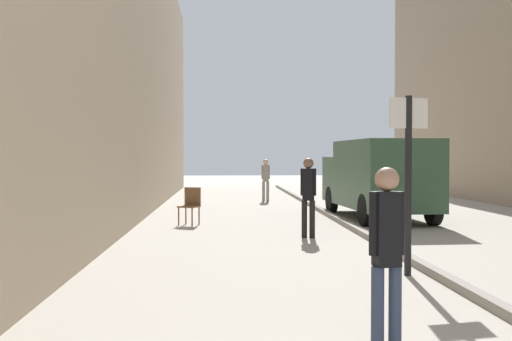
% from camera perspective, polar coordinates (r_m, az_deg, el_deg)
% --- Properties ---
extents(ground_plane, '(80.00, 80.00, 0.00)m').
position_cam_1_polar(ground_plane, '(14.14, 2.83, -5.67)').
color(ground_plane, '#A8A093').
extents(building_facade_left, '(3.08, 40.00, 9.19)m').
position_cam_1_polar(building_facade_left, '(14.71, -17.99, 12.52)').
color(building_facade_left, gray).
rests_on(building_facade_left, ground_plane).
extents(kerb_strip, '(0.16, 40.00, 0.12)m').
position_cam_1_polar(kerb_strip, '(14.38, 9.13, -5.33)').
color(kerb_strip, gray).
rests_on(kerb_strip, ground_plane).
extents(pedestrian_main_foreground, '(0.32, 0.25, 1.69)m').
position_cam_1_polar(pedestrian_main_foreground, '(12.97, 4.89, -1.98)').
color(pedestrian_main_foreground, black).
rests_on(pedestrian_main_foreground, ground_plane).
extents(pedestrian_mid_block, '(0.32, 0.21, 1.60)m').
position_cam_1_polar(pedestrian_mid_block, '(23.34, 0.90, -0.61)').
color(pedestrian_mid_block, gray).
rests_on(pedestrian_mid_block, ground_plane).
extents(pedestrian_far_crossing, '(0.32, 0.21, 1.64)m').
position_cam_1_polar(pedestrian_far_crossing, '(5.52, 12.05, -6.89)').
color(pedestrian_far_crossing, '#2D3851').
rests_on(pedestrian_far_crossing, ground_plane).
extents(delivery_van, '(2.21, 5.30, 2.15)m').
position_cam_1_polar(delivery_van, '(17.24, 11.28, -0.53)').
color(delivery_van, '#335138').
rests_on(delivery_van, ground_plane).
extents(street_sign_post, '(0.59, 0.15, 2.60)m').
position_cam_1_polar(street_sign_post, '(9.11, 13.97, 0.15)').
color(street_sign_post, black).
rests_on(street_sign_post, ground_plane).
extents(cafe_chair_near_window, '(0.58, 0.58, 0.94)m').
position_cam_1_polar(cafe_chair_near_window, '(15.46, -6.11, -3.04)').
color(cafe_chair_near_window, brown).
rests_on(cafe_chair_near_window, ground_plane).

